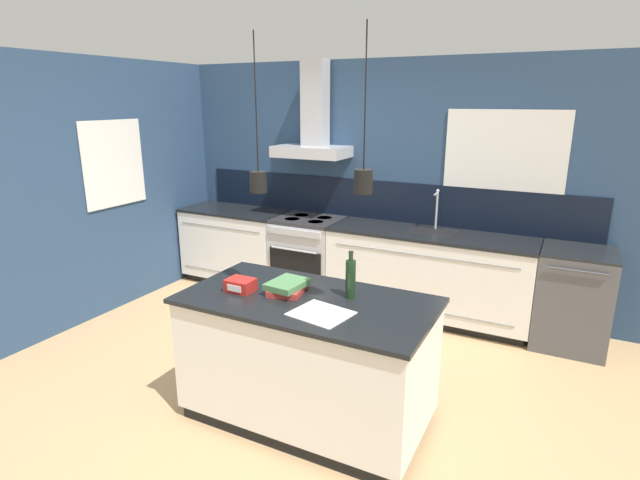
{
  "coord_description": "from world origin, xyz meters",
  "views": [
    {
      "loc": [
        1.85,
        -3.09,
        2.19
      ],
      "look_at": [
        0.03,
        0.51,
        1.05
      ],
      "focal_mm": 28.0,
      "sensor_mm": 36.0,
      "label": 1
    }
  ],
  "objects_px": {
    "oven_range": "(308,257)",
    "bottle_on_island": "(351,278)",
    "red_supply_box": "(240,285)",
    "dishwasher": "(573,298)",
    "book_stack": "(287,287)"
  },
  "relations": [
    {
      "from": "oven_range",
      "to": "book_stack",
      "type": "bearing_deg",
      "value": -65.43
    },
    {
      "from": "red_supply_box",
      "to": "bottle_on_island",
      "type": "bearing_deg",
      "value": 18.19
    },
    {
      "from": "book_stack",
      "to": "dishwasher",
      "type": "bearing_deg",
      "value": 48.48
    },
    {
      "from": "dishwasher",
      "to": "book_stack",
      "type": "bearing_deg",
      "value": -131.52
    },
    {
      "from": "oven_range",
      "to": "book_stack",
      "type": "xyz_separation_m",
      "value": [
        0.92,
        -2.02,
        0.5
      ]
    },
    {
      "from": "dishwasher",
      "to": "bottle_on_island",
      "type": "distance_m",
      "value": 2.42
    },
    {
      "from": "bottle_on_island",
      "to": "dishwasher",
      "type": "bearing_deg",
      "value": 54.42
    },
    {
      "from": "oven_range",
      "to": "bottle_on_island",
      "type": "bearing_deg",
      "value": -54.8
    },
    {
      "from": "book_stack",
      "to": "red_supply_box",
      "type": "distance_m",
      "value": 0.33
    },
    {
      "from": "bottle_on_island",
      "to": "book_stack",
      "type": "bearing_deg",
      "value": -165.3
    },
    {
      "from": "oven_range",
      "to": "dishwasher",
      "type": "xyz_separation_m",
      "value": [
        2.71,
        0.0,
        -0.0
      ]
    },
    {
      "from": "dishwasher",
      "to": "red_supply_box",
      "type": "height_order",
      "value": "red_supply_box"
    },
    {
      "from": "oven_range",
      "to": "bottle_on_island",
      "type": "height_order",
      "value": "bottle_on_island"
    },
    {
      "from": "dishwasher",
      "to": "book_stack",
      "type": "relative_size",
      "value": 2.79
    },
    {
      "from": "oven_range",
      "to": "book_stack",
      "type": "distance_m",
      "value": 2.27
    }
  ]
}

